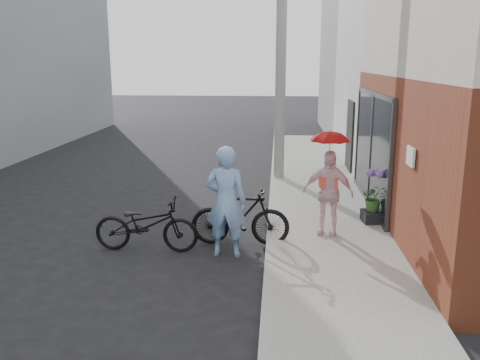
# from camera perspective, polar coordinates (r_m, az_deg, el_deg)

# --- Properties ---
(ground) EXTENTS (80.00, 80.00, 0.00)m
(ground) POSITION_cam_1_polar(r_m,az_deg,el_deg) (8.60, -3.14, -9.28)
(ground) COLOR black
(ground) RESTS_ON ground
(sidewalk) EXTENTS (2.20, 24.00, 0.12)m
(sidewalk) POSITION_cam_1_polar(r_m,az_deg,el_deg) (10.44, 9.85, -4.97)
(sidewalk) COLOR gray
(sidewalk) RESTS_ON ground
(curb) EXTENTS (0.12, 24.00, 0.12)m
(curb) POSITION_cam_1_polar(r_m,az_deg,el_deg) (10.39, 3.45, -4.88)
(curb) COLOR #9E9E99
(curb) RESTS_ON ground
(plaster_building) EXTENTS (8.00, 6.00, 7.00)m
(plaster_building) POSITION_cam_1_polar(r_m,az_deg,el_deg) (17.95, 24.98, 12.77)
(plaster_building) COLOR silver
(plaster_building) RESTS_ON ground
(east_building_far) EXTENTS (8.00, 8.00, 7.00)m
(east_building_far) POSITION_cam_1_polar(r_m,az_deg,el_deg) (24.64, 19.27, 13.10)
(east_building_far) COLOR gray
(east_building_far) RESTS_ON ground
(utility_pole) EXTENTS (0.28, 0.28, 7.00)m
(utility_pole) POSITION_cam_1_polar(r_m,az_deg,el_deg) (13.87, 4.62, 14.12)
(utility_pole) COLOR #9E9E99
(utility_pole) RESTS_ON ground
(officer) EXTENTS (0.74, 0.52, 1.93)m
(officer) POSITION_cam_1_polar(r_m,az_deg,el_deg) (8.61, -1.58, -2.45)
(officer) COLOR #7CAADD
(officer) RESTS_ON ground
(bike_left) EXTENTS (1.85, 0.67, 0.97)m
(bike_left) POSITION_cam_1_polar(r_m,az_deg,el_deg) (9.11, -10.48, -4.94)
(bike_left) COLOR black
(bike_left) RESTS_ON ground
(bike_right) EXTENTS (1.79, 0.52, 1.08)m
(bike_right) POSITION_cam_1_polar(r_m,az_deg,el_deg) (9.22, 0.02, -4.13)
(bike_right) COLOR black
(bike_right) RESTS_ON ground
(kimono_woman) EXTENTS (1.00, 0.62, 1.59)m
(kimono_woman) POSITION_cam_1_polar(r_m,az_deg,el_deg) (9.52, 9.83, -1.40)
(kimono_woman) COLOR #F6CED7
(kimono_woman) RESTS_ON sidewalk
(parasol) EXTENTS (0.71, 0.71, 0.62)m
(parasol) POSITION_cam_1_polar(r_m,az_deg,el_deg) (9.31, 10.10, 5.21)
(parasol) COLOR red
(parasol) RESTS_ON kimono_woman
(planter) EXTENTS (0.47, 0.47, 0.22)m
(planter) POSITION_cam_1_polar(r_m,az_deg,el_deg) (10.59, 14.71, -3.98)
(planter) COLOR black
(planter) RESTS_ON sidewalk
(potted_plant) EXTENTS (0.50, 0.43, 0.55)m
(potted_plant) POSITION_cam_1_polar(r_m,az_deg,el_deg) (10.48, 14.83, -1.95)
(potted_plant) COLOR #386428
(potted_plant) RESTS_ON planter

